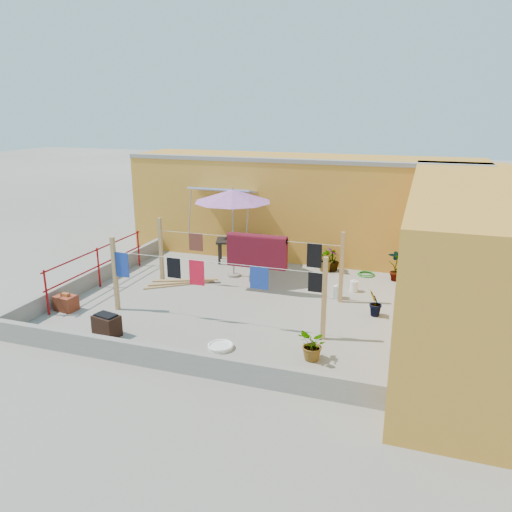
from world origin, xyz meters
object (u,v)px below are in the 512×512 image
patio_umbrella (233,196)px  water_jug_a (337,292)px  plant_back_a (327,259)px  white_basin (221,346)px  water_jug_b (354,286)px  brick_stack (66,303)px  green_hose (366,274)px  outdoor_table (241,242)px  brazier (107,325)px

patio_umbrella → water_jug_a: bearing=-14.0°
water_jug_a → plant_back_a: size_ratio=0.50×
white_basin → water_jug_b: bearing=63.2°
patio_umbrella → brick_stack: (-2.89, -3.65, -2.14)m
white_basin → water_jug_b: water_jug_b is taller
white_basin → green_hose: size_ratio=1.05×
brick_stack → green_hose: (6.52, 4.94, -0.15)m
outdoor_table → green_hose: size_ratio=3.35×
outdoor_table → green_hose: (3.91, -0.10, -0.61)m
outdoor_table → water_jug_a: 4.07m
white_basin → water_jug_a: (1.75, 3.52, 0.11)m
brazier → green_hose: 7.52m
white_basin → green_hose: bearing=68.1°
outdoor_table → brick_stack: outdoor_table is taller
brick_stack → green_hose: 8.18m
brazier → water_jug_b: size_ratio=1.82×
patio_umbrella → white_basin: 5.06m
outdoor_table → brazier: 5.99m
brazier → water_jug_a: (4.27, 3.75, -0.08)m
plant_back_a → water_jug_a: bearing=-71.9°
patio_umbrella → white_basin: patio_umbrella is taller
white_basin → plant_back_a: plant_back_a is taller
water_jug_a → water_jug_b: size_ratio=1.09×
green_hose → plant_back_a: size_ratio=0.69×
brazier → white_basin: (2.51, 0.23, -0.19)m
brick_stack → brazier: (1.76, -0.88, 0.05)m
water_jug_a → water_jug_b: (0.34, 0.62, -0.01)m
outdoor_table → white_basin: size_ratio=3.19×
water_jug_a → water_jug_b: water_jug_a is taller
patio_umbrella → white_basin: bearing=-72.2°
green_hose → plant_back_a: plant_back_a is taller
brazier → green_hose: size_ratio=1.22×
patio_umbrella → outdoor_table: size_ratio=1.59×
outdoor_table → plant_back_a: (2.73, -0.06, -0.28)m
brick_stack → water_jug_a: brick_stack is taller
brick_stack → white_basin: (4.27, -0.65, -0.14)m
brazier → water_jug_b: (4.61, 4.37, -0.09)m
patio_umbrella → brazier: size_ratio=4.36×
brick_stack → brazier: brazier is taller
brazier → green_hose: brazier is taller
outdoor_table → water_jug_b: 4.09m
white_basin → plant_back_a: 5.74m
patio_umbrella → outdoor_table: patio_umbrella is taller
green_hose → plant_back_a: (-1.18, 0.04, 0.33)m
brick_stack → plant_back_a: plant_back_a is taller
patio_umbrella → plant_back_a: patio_umbrella is taller
white_basin → plant_back_a: (1.06, 5.63, 0.32)m
brick_stack → water_jug_b: size_ratio=1.61×
brazier → water_jug_a: bearing=41.3°
outdoor_table → white_basin: 5.96m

